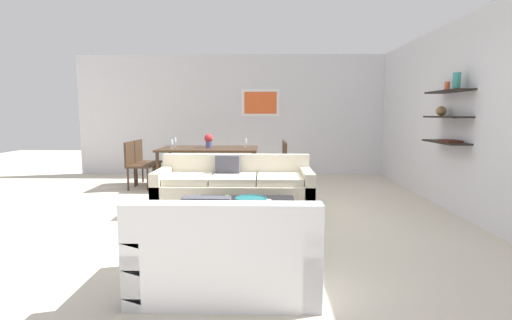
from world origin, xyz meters
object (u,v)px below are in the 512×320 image
(centerpiece_vase, at_px, (209,140))
(dining_chair_right_far, at_px, (278,159))
(wine_glass_right_far, at_px, (245,141))
(apple_on_coffee_table, at_px, (227,198))
(sofa_beige, at_px, (235,190))
(wine_glass_left_far, at_px, (174,140))
(coffee_table, at_px, (245,220))
(loveseat_white, at_px, (227,252))
(decorative_bowl, at_px, (251,200))
(dining_table, at_px, (209,151))
(dining_chair_left_near, at_px, (136,162))
(candle_jar, at_px, (269,203))
(dining_chair_right_near, at_px, (279,162))
(dining_chair_left_far, at_px, (144,159))
(wine_glass_left_near, at_px, (171,142))

(centerpiece_vase, bearing_deg, dining_chair_right_far, 9.47)
(wine_glass_right_far, bearing_deg, apple_on_coffee_table, -91.08)
(sofa_beige, distance_m, wine_glass_left_far, 2.34)
(coffee_table, xyz_separation_m, wine_glass_right_far, (-0.15, 3.04, 0.68))
(sofa_beige, distance_m, wine_glass_right_far, 1.94)
(loveseat_white, distance_m, decorative_bowl, 1.32)
(dining_table, distance_m, dining_chair_left_near, 1.36)
(sofa_beige, relative_size, apple_on_coffee_table, 26.21)
(wine_glass_left_far, bearing_deg, centerpiece_vase, -9.70)
(sofa_beige, relative_size, wine_glass_left_far, 11.63)
(candle_jar, distance_m, dining_chair_left_near, 3.69)
(candle_jar, xyz_separation_m, wine_glass_left_far, (-1.79, 3.14, 0.47))
(candle_jar, relative_size, wine_glass_right_far, 0.42)
(decorative_bowl, xyz_separation_m, candle_jar, (0.20, -0.14, 0.00))
(dining_chair_left_near, height_order, dining_chair_right_far, same)
(decorative_bowl, bearing_deg, candle_jar, -34.19)
(sofa_beige, height_order, apple_on_coffee_table, sofa_beige)
(dining_table, bearing_deg, candle_jar, -69.84)
(dining_chair_right_far, xyz_separation_m, centerpiece_vase, (-1.33, -0.22, 0.39))
(loveseat_white, height_order, dining_chair_right_near, dining_chair_right_near)
(dining_chair_right_near, distance_m, centerpiece_vase, 1.41)
(candle_jar, xyz_separation_m, wine_glass_right_far, (-0.42, 3.14, 0.46))
(dining_chair_right_near, bearing_deg, wine_glass_left_far, 169.79)
(decorative_bowl, bearing_deg, loveseat_white, -96.53)
(apple_on_coffee_table, height_order, wine_glass_left_far, wine_glass_left_far)
(sofa_beige, relative_size, dining_chair_left_far, 2.52)
(dining_table, relative_size, dining_chair_left_near, 2.09)
(wine_glass_left_far, bearing_deg, coffee_table, -63.46)
(sofa_beige, height_order, dining_table, sofa_beige)
(dining_chair_left_far, distance_m, centerpiece_vase, 1.40)
(centerpiece_vase, bearing_deg, dining_chair_left_near, -169.52)
(apple_on_coffee_table, relative_size, wine_glass_left_far, 0.44)
(decorative_bowl, distance_m, dining_table, 3.02)
(dining_chair_left_far, height_order, dining_chair_right_near, same)
(coffee_table, relative_size, decorative_bowl, 3.14)
(dining_table, xyz_separation_m, wine_glass_left_near, (-0.68, -0.13, 0.18))
(sofa_beige, distance_m, dining_table, 1.87)
(dining_table, distance_m, wine_glass_left_near, 0.72)
(coffee_table, distance_m, decorative_bowl, 0.24)
(apple_on_coffee_table, distance_m, dining_chair_right_near, 2.69)
(decorative_bowl, bearing_deg, dining_chair_left_far, 125.68)
(sofa_beige, relative_size, candle_jar, 30.15)
(wine_glass_right_far, bearing_deg, dining_chair_right_near, -29.29)
(coffee_table, bearing_deg, dining_chair_left_near, 128.94)
(dining_chair_right_near, bearing_deg, candle_jar, -94.59)
(candle_jar, bearing_deg, dining_chair_left_far, 126.87)
(decorative_bowl, bearing_deg, coffee_table, -149.99)
(dining_table, height_order, centerpiece_vase, centerpiece_vase)
(dining_chair_right_near, relative_size, wine_glass_left_near, 5.23)
(coffee_table, relative_size, apple_on_coffee_table, 13.63)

